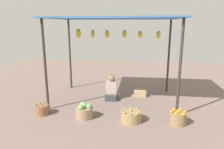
% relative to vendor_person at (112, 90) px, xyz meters
% --- Properties ---
extents(ground_plane, '(14.00, 14.00, 0.00)m').
position_rel_vendor_person_xyz_m(ground_plane, '(0.09, -0.01, -0.30)').
color(ground_plane, '#7D655D').
extents(market_stall_structure, '(3.82, 2.35, 2.53)m').
position_rel_vendor_person_xyz_m(market_stall_structure, '(0.08, 0.00, 2.04)').
color(market_stall_structure, '#38332D').
rests_on(market_stall_structure, ground).
extents(vendor_person, '(0.36, 0.44, 0.78)m').
position_rel_vendor_person_xyz_m(vendor_person, '(0.00, 0.00, 0.00)').
color(vendor_person, '#343D40').
rests_on(vendor_person, ground).
extents(basket_green_chilies, '(0.36, 0.36, 0.29)m').
position_rel_vendor_person_xyz_m(basket_green_chilies, '(-1.68, -1.39, -0.17)').
color(basket_green_chilies, '#8E5C3D').
rests_on(basket_green_chilies, ground).
extents(basket_cabbages, '(0.44, 0.44, 0.40)m').
position_rel_vendor_person_xyz_m(basket_cabbages, '(-0.51, -1.44, -0.13)').
color(basket_cabbages, '#9B7D5D').
rests_on(basket_cabbages, ground).
extents(basket_potatoes, '(0.50, 0.50, 0.31)m').
position_rel_vendor_person_xyz_m(basket_potatoes, '(0.68, -1.49, -0.16)').
color(basket_potatoes, '#9E8150').
rests_on(basket_potatoes, ground).
extents(basket_oranges, '(0.40, 0.40, 0.36)m').
position_rel_vendor_person_xyz_m(basket_oranges, '(1.80, -1.49, -0.14)').
color(basket_oranges, '#92714C').
rests_on(basket_oranges, ground).
extents(wooden_crate_near_vendor, '(0.40, 0.29, 0.20)m').
position_rel_vendor_person_xyz_m(wooden_crate_near_vendor, '(0.91, 0.40, -0.20)').
color(wooden_crate_near_vendor, tan).
rests_on(wooden_crate_near_vendor, ground).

